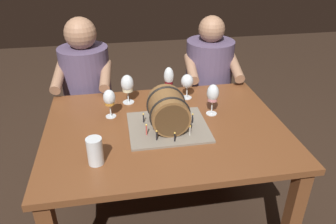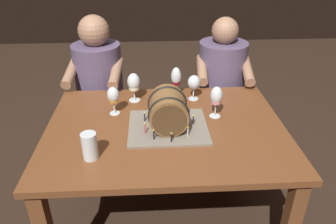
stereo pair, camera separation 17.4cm
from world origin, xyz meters
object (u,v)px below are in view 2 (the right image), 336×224
at_px(dining_table, 166,142).
at_px(wine_glass_empty, 194,83).
at_px(beer_pint, 90,146).
at_px(person_seated_left, 101,98).
at_px(wine_glass_rose, 216,97).
at_px(person_seated_right, 220,97).
at_px(barrel_cake, 168,113).
at_px(wine_glass_red, 176,78).
at_px(wine_glass_amber, 113,96).
at_px(wine_glass_white, 134,83).

xyz_separation_m(dining_table, wine_glass_empty, (0.19, 0.33, 0.22)).
relative_size(beer_pint, person_seated_left, 0.11).
xyz_separation_m(wine_glass_rose, person_seated_right, (0.17, 0.63, -0.31)).
bearing_deg(wine_glass_empty, person_seated_right, 56.28).
xyz_separation_m(barrel_cake, wine_glass_rose, (0.28, 0.11, 0.03)).
bearing_deg(wine_glass_empty, person_seated_left, 148.81).
height_order(barrel_cake, wine_glass_rose, barrel_cake).
bearing_deg(wine_glass_red, person_seated_left, 148.22).
distance_m(wine_glass_amber, beer_pint, 0.44).
xyz_separation_m(wine_glass_amber, person_seated_left, (-0.16, 0.56, -0.29)).
bearing_deg(wine_glass_rose, wine_glass_white, 153.98).
height_order(wine_glass_amber, beer_pint, wine_glass_amber).
bearing_deg(person_seated_right, wine_glass_white, -148.35).
distance_m(wine_glass_red, person_seated_left, 0.71).
height_order(dining_table, beer_pint, beer_pint).
bearing_deg(person_seated_left, dining_table, -57.53).
bearing_deg(beer_pint, wine_glass_white, 72.30).
xyz_separation_m(wine_glass_white, person_seated_right, (0.64, 0.39, -0.31)).
distance_m(barrel_cake, wine_glass_amber, 0.36).
distance_m(wine_glass_red, wine_glass_rose, 0.35).
xyz_separation_m(beer_pint, person_seated_right, (0.83, 0.99, -0.25)).
relative_size(wine_glass_red, person_seated_left, 0.17).
xyz_separation_m(dining_table, person_seated_right, (0.46, 0.72, -0.09)).
height_order(wine_glass_empty, person_seated_left, person_seated_left).
bearing_deg(wine_glass_amber, dining_table, -29.10).
bearing_deg(wine_glass_rose, person_seated_right, 75.11).
distance_m(dining_table, wine_glass_red, 0.45).
height_order(wine_glass_empty, person_seated_right, person_seated_right).
relative_size(dining_table, wine_glass_empty, 8.08).
bearing_deg(person_seated_right, wine_glass_red, -137.75).
height_order(wine_glass_white, wine_glass_rose, wine_glass_rose).
distance_m(wine_glass_white, person_seated_left, 0.57).
xyz_separation_m(wine_glass_rose, person_seated_left, (-0.75, 0.63, -0.30)).
xyz_separation_m(wine_glass_empty, beer_pint, (-0.56, -0.59, -0.05)).
distance_m(barrel_cake, person_seated_right, 0.91).
height_order(wine_glass_amber, person_seated_left, person_seated_left).
bearing_deg(wine_glass_red, barrel_cake, -100.59).
relative_size(barrel_cake, wine_glass_rose, 2.28).
height_order(wine_glass_red, person_seated_left, person_seated_left).
relative_size(dining_table, wine_glass_red, 6.73).
bearing_deg(beer_pint, wine_glass_red, 54.78).
relative_size(wine_glass_white, beer_pint, 1.38).
height_order(dining_table, wine_glass_rose, wine_glass_rose).
relative_size(wine_glass_red, wine_glass_amber, 1.15).
relative_size(barrel_cake, wine_glass_empty, 2.64).
distance_m(wine_glass_amber, wine_glass_empty, 0.52).
bearing_deg(beer_pint, wine_glass_rose, 28.45).
xyz_separation_m(dining_table, beer_pint, (-0.37, -0.26, 0.17)).
bearing_deg(dining_table, barrel_cake, -54.71).
distance_m(dining_table, beer_pint, 0.48).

